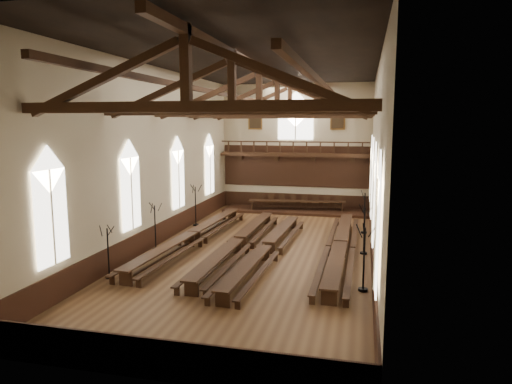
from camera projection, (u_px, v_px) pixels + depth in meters
ground at (259, 251)px, 24.86m from camera, size 26.00×26.00×0.00m
room_walls at (259, 132)px, 23.89m from camera, size 26.00×26.00×26.00m
wainscot_band at (259, 240)px, 24.77m from camera, size 12.00×26.00×1.20m
side_windows at (259, 183)px, 24.30m from camera, size 11.85×19.80×4.50m
end_window at (296, 119)px, 36.18m from camera, size 2.80×0.12×3.80m
minstrels_gallery at (295, 161)px, 36.45m from camera, size 11.80×1.24×3.70m
portraits at (296, 120)px, 36.20m from camera, size 7.75×0.09×1.45m
roof_trusses at (259, 97)px, 23.63m from camera, size 11.70×25.70×2.80m
refectory_row_a at (193, 235)px, 26.04m from camera, size 1.92×14.70×0.78m
refectory_row_b at (239, 241)px, 24.80m from camera, size 1.58×14.38×0.75m
refectory_row_c at (267, 247)px, 23.61m from camera, size 1.74×14.25×0.73m
refectory_row_d at (340, 245)px, 23.99m from camera, size 1.62×14.62×0.77m
dais at (297, 211)px, 35.72m from camera, size 11.40×2.86×0.19m
high_table at (297, 202)px, 35.62m from camera, size 7.59×1.87×0.71m
high_chairs at (298, 201)px, 36.34m from camera, size 6.77×0.47×1.07m
candelabrum_left_near at (109, 262)px, 20.37m from camera, size 0.74×0.69×2.43m
candelabrum_left_mid at (155, 236)px, 24.90m from camera, size 0.80×0.74×2.63m
candelabrum_left_far at (196, 213)px, 30.80m from camera, size 0.85×0.80×2.83m
candelabrum_right_near at (364, 271)px, 18.79m from camera, size 0.85×0.83×2.86m
candelabrum_right_mid at (364, 239)px, 24.14m from camera, size 0.78×0.80×2.67m
candelabrum_right_far at (364, 220)px, 28.71m from camera, size 0.73×0.84×2.73m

